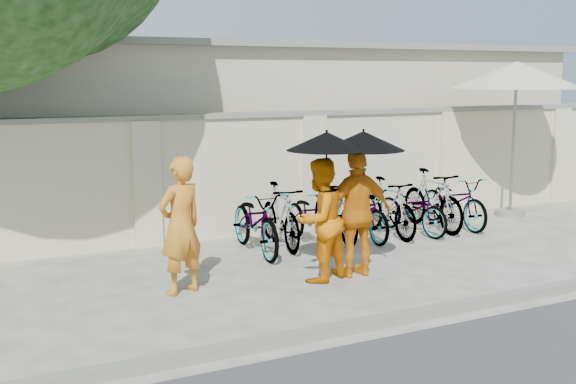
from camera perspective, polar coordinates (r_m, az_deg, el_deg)
name	(u,v)px	position (r m, az deg, el deg)	size (l,w,h in m)	color
ground	(293,288)	(9.33, 0.39, -7.62)	(80.00, 80.00, 0.00)	#B1ADA0
kerb	(366,324)	(7.92, 6.20, -10.34)	(40.00, 0.16, 0.12)	slate
compound_wall	(258,175)	(12.36, -2.37, 1.32)	(20.00, 0.30, 2.00)	beige
building_behind	(227,125)	(16.16, -4.84, 5.31)	(14.00, 6.00, 3.20)	#C5B696
monk_left	(180,226)	(9.02, -8.49, -2.64)	(0.63, 0.41, 1.73)	orange
monk_center	(320,220)	(9.50, 2.51, -2.21)	(0.80, 0.62, 1.64)	#CE6904
parasol_center	(327,141)	(9.30, 3.07, 4.03)	(1.05, 1.05, 1.05)	black
monk_right	(358,213)	(9.75, 5.52, -1.69)	(1.01, 0.42, 1.73)	orange
parasol_right	(363,141)	(9.56, 5.97, 4.06)	(1.10, 1.10, 1.00)	black
patio_umbrella	(517,77)	(14.41, 17.62, 8.68)	(2.79, 2.79, 2.95)	slate
bike_0	(256,221)	(11.01, -2.55, -2.32)	(0.66, 1.89, 1.00)	gray
bike_1	(280,216)	(11.37, -0.62, -1.89)	(0.48, 1.69, 1.02)	gray
bike_2	(312,217)	(11.48, 1.89, -2.00)	(0.62, 1.77, 0.93)	gray
bike_3	(335,210)	(11.80, 3.75, -1.42)	(0.49, 1.74, 1.05)	gray
bike_4	(362,212)	(12.04, 5.87, -1.60)	(0.59, 1.70, 0.90)	gray
bike_5	(388,207)	(12.27, 7.93, -1.21)	(0.47, 1.65, 0.99)	gray
bike_6	(412,209)	(12.57, 9.79, -1.31)	(0.57, 1.64, 0.86)	gray
bike_7	(433,200)	(12.91, 11.35, -0.62)	(0.50, 1.77, 1.06)	gray
bike_8	(454,201)	(13.24, 12.99, -0.73)	(0.62, 1.77, 0.93)	gray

